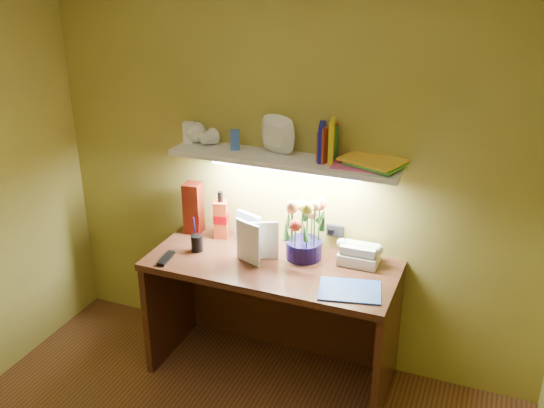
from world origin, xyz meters
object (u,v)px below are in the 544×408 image
(desk, at_px, (271,320))
(telephone, at_px, (359,252))
(flower_bouquet, at_px, (304,228))
(whisky_bottle, at_px, (221,215))
(desk_clock, at_px, (371,253))

(desk, distance_m, telephone, 0.66)
(flower_bouquet, relative_size, whisky_bottle, 1.23)
(desk, relative_size, desk_clock, 15.96)
(flower_bouquet, xyz_separation_m, desk_clock, (0.36, 0.11, -0.14))
(telephone, xyz_separation_m, desk_clock, (0.05, 0.06, -0.02))
(flower_bouquet, distance_m, desk_clock, 0.40)
(telephone, bearing_deg, desk, -158.76)
(desk, height_order, desk_clock, desk_clock)
(desk, relative_size, whisky_bottle, 4.77)
(flower_bouquet, xyz_separation_m, telephone, (0.31, 0.05, -0.12))
(desk, bearing_deg, telephone, 21.86)
(flower_bouquet, xyz_separation_m, whisky_bottle, (-0.55, 0.07, -0.03))
(flower_bouquet, distance_m, whisky_bottle, 0.56)
(flower_bouquet, bearing_deg, desk, -138.08)
(desk, xyz_separation_m, desk_clock, (0.51, 0.24, 0.42))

